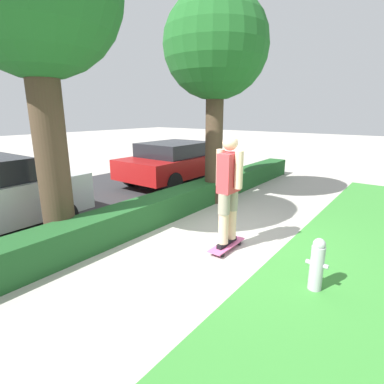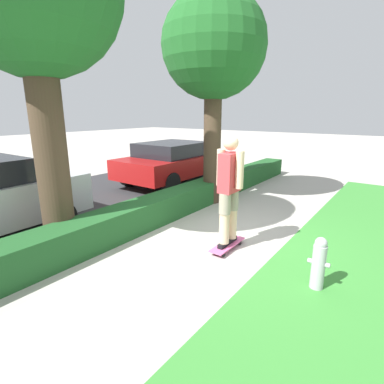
% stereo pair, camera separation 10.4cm
% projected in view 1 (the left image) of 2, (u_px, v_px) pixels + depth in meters
% --- Properties ---
extents(ground_plane, '(60.00, 60.00, 0.00)m').
position_uv_depth(ground_plane, '(222.00, 240.00, 5.44)').
color(ground_plane, '#ADA89E').
extents(street_asphalt, '(13.04, 5.00, 0.01)m').
position_uv_depth(street_asphalt, '(86.00, 200.00, 7.90)').
color(street_asphalt, '#2D2D30').
rests_on(street_asphalt, ground_plane).
extents(hedge_row, '(13.04, 0.60, 0.55)m').
position_uv_depth(hedge_row, '(158.00, 209.00, 6.30)').
color(hedge_row, '#1E5123').
rests_on(hedge_row, ground_plane).
extents(skateboard, '(0.83, 0.24, 0.09)m').
position_uv_depth(skateboard, '(227.00, 245.00, 5.05)').
color(skateboard, '#DB5B93').
rests_on(skateboard, ground_plane).
extents(skater_person, '(0.52, 0.47, 1.82)m').
position_uv_depth(skater_person, '(229.00, 188.00, 4.79)').
color(skater_person, black).
rests_on(skater_person, skateboard).
extents(tree_mid, '(2.41, 2.41, 4.93)m').
position_uv_depth(tree_mid, '(216.00, 49.00, 6.82)').
color(tree_mid, '#423323').
rests_on(tree_mid, ground_plane).
extents(parked_car_middle, '(3.86, 1.94, 1.32)m').
position_uv_depth(parked_car_middle, '(176.00, 161.00, 9.67)').
color(parked_car_middle, maroon).
rests_on(parked_car_middle, ground_plane).
extents(fire_hydrant, '(0.17, 0.27, 0.72)m').
position_uv_depth(fire_hydrant, '(317.00, 264.00, 3.83)').
color(fire_hydrant, '#ADADB2').
rests_on(fire_hydrant, ground_plane).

